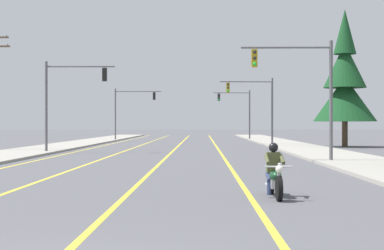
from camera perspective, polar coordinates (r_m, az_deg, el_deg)
lane_stripe_center at (r=52.39m, az=-1.37°, el=-2.05°), size 0.16×100.00×0.01m
lane_stripe_left at (r=52.65m, az=-5.17°, el=-2.04°), size 0.16×100.00×0.01m
lane_stripe_right at (r=52.37m, az=2.32°, el=-2.05°), size 0.16×100.00×0.01m
lane_stripe_far_left at (r=53.09m, az=-8.71°, el=-2.02°), size 0.16×100.00×0.01m
sidewalk_kerb_right at (r=48.01m, az=10.36°, el=-2.16°), size 4.40×110.00×0.14m
sidewalk_kerb_left at (r=48.83m, az=-13.27°, el=-2.13°), size 4.40×110.00×0.14m
motorcycle_with_rider at (r=16.35m, az=7.80°, el=-4.74°), size 0.70×2.19×1.46m
traffic_signal_near_right at (r=31.18m, az=10.63°, el=3.99°), size 4.66×0.37×6.20m
traffic_signal_near_left at (r=41.70m, az=-11.81°, el=3.02°), size 4.75×0.37×6.20m
traffic_signal_mid_right at (r=55.75m, az=6.17°, el=2.29°), size 4.90×0.60×6.20m
traffic_signal_mid_left at (r=72.44m, az=-5.99°, el=1.82°), size 5.58×0.37×6.20m
traffic_signal_far_right at (r=75.39m, az=4.48°, el=1.71°), size 4.62×0.58×6.20m
conifer_tree_right_verge_far at (r=53.18m, az=14.24°, el=3.79°), size 5.35×5.35×11.77m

